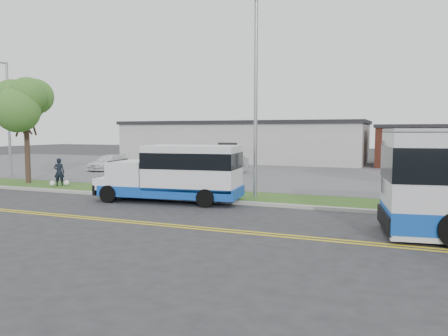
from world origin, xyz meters
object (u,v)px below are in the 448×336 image
at_px(streetlight_near, 255,91).
at_px(parked_car_b, 109,162).
at_px(streetlight_far, 8,114).
at_px(parked_car_a, 223,164).
at_px(shuttle_bus, 179,172).
at_px(pedestrian, 59,172).
at_px(tree_west, 25,102).

xyz_separation_m(streetlight_near, parked_car_b, (-15.86, 9.77, -4.52)).
height_order(streetlight_far, parked_car_a, streetlight_far).
height_order(streetlight_near, parked_car_b, streetlight_near).
bearing_deg(streetlight_far, shuttle_bus, -16.57).
bearing_deg(parked_car_b, streetlight_far, -114.61).
distance_m(pedestrian, parked_car_b, 10.50).
xyz_separation_m(tree_west, parked_car_a, (9.25, 9.64, -4.24)).
xyz_separation_m(pedestrian, parked_car_b, (-3.79, 9.79, -0.20)).
height_order(parked_car_a, parked_car_b, parked_car_a).
relative_size(streetlight_far, shuttle_bus, 1.12).
distance_m(tree_west, parked_car_b, 10.32).
bearing_deg(tree_west, parked_car_a, 46.20).
relative_size(pedestrian, parked_car_b, 0.39).
distance_m(streetlight_far, pedestrian, 8.24).
bearing_deg(parked_car_a, parked_car_b, -165.03).
xyz_separation_m(streetlight_near, streetlight_far, (-19.00, 2.69, -0.76)).
xyz_separation_m(shuttle_bus, parked_car_a, (-2.67, 12.17, -0.54)).
xyz_separation_m(tree_west, parked_car_b, (-0.86, 9.29, -4.41)).
bearing_deg(tree_west, shuttle_bus, -11.95).
bearing_deg(parked_car_b, parked_car_a, 1.29).
relative_size(shuttle_bus, parked_car_a, 1.50).
height_order(tree_west, streetlight_far, streetlight_far).
bearing_deg(pedestrian, parked_car_b, -98.16).
height_order(tree_west, parked_car_b, tree_west).
bearing_deg(parked_car_a, streetlight_far, -137.73).
height_order(streetlight_near, parked_car_a, streetlight_near).
height_order(tree_west, streetlight_near, streetlight_near).
bearing_deg(pedestrian, tree_west, -38.92).
height_order(shuttle_bus, parked_car_b, shuttle_bus).
height_order(shuttle_bus, parked_car_a, shuttle_bus).
bearing_deg(shuttle_bus, streetlight_far, 156.88).
height_order(pedestrian, parked_car_b, pedestrian).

